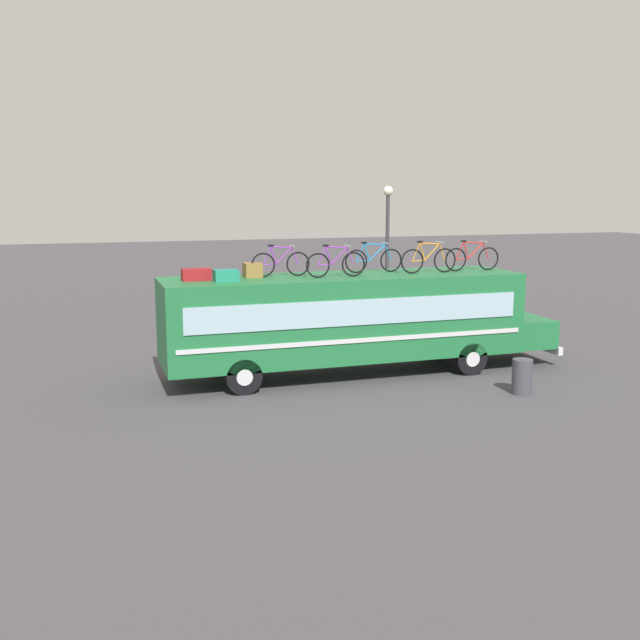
{
  "coord_description": "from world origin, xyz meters",
  "views": [
    {
      "loc": [
        -6.99,
        -19.05,
        5.14
      ],
      "look_at": [
        -0.71,
        0.0,
        1.62
      ],
      "focal_mm": 40.99,
      "sensor_mm": 36.0,
      "label": 1
    }
  ],
  "objects": [
    {
      "name": "ground_plane",
      "position": [
        0.0,
        0.0,
        0.0
      ],
      "size": [
        120.0,
        120.0,
        0.0
      ],
      "primitive_type": "plane",
      "color": "#423F44"
    },
    {
      "name": "bus",
      "position": [
        0.24,
        0.0,
        1.65
      ],
      "size": [
        11.59,
        2.58,
        2.85
      ],
      "color": "#1E6B38",
      "rests_on": "ground"
    },
    {
      "name": "luggage_bag_1",
      "position": [
        -4.1,
        0.09,
        3.01
      ],
      "size": [
        0.76,
        0.41,
        0.31
      ],
      "primitive_type": "cube",
      "color": "maroon",
      "rests_on": "bus"
    },
    {
      "name": "luggage_bag_2",
      "position": [
        -3.39,
        -0.28,
        3.0
      ],
      "size": [
        0.62,
        0.47,
        0.3
      ],
      "primitive_type": "cube",
      "color": "#1E7F66",
      "rests_on": "bus"
    },
    {
      "name": "luggage_bag_3",
      "position": [
        -2.53,
        0.37,
        3.05
      ],
      "size": [
        0.46,
        0.53,
        0.39
      ],
      "primitive_type": "cube",
      "color": "olive",
      "rests_on": "bus"
    },
    {
      "name": "rooftop_bicycle_1",
      "position": [
        -1.75,
        0.29,
        3.22
      ],
      "size": [
        1.66,
        0.44,
        0.89
      ],
      "color": "black",
      "rests_on": "bus"
    },
    {
      "name": "rooftop_bicycle_2",
      "position": [
        -0.37,
        -0.35,
        3.23
      ],
      "size": [
        1.7,
        0.44,
        0.9
      ],
      "color": "black",
      "rests_on": "bus"
    },
    {
      "name": "rooftop_bicycle_3",
      "position": [
        1.06,
        0.43,
        3.23
      ],
      "size": [
        1.76,
        0.44,
        0.9
      ],
      "color": "black",
      "rests_on": "bus"
    },
    {
      "name": "rooftop_bicycle_4",
      "position": [
        2.51,
        -0.19,
        3.24
      ],
      "size": [
        1.74,
        0.44,
        0.93
      ],
      "color": "black",
      "rests_on": "bus"
    },
    {
      "name": "rooftop_bicycle_5",
      "position": [
        4.01,
        -0.03,
        3.23
      ],
      "size": [
        1.78,
        0.44,
        0.91
      ],
      "color": "black",
      "rests_on": "bus"
    },
    {
      "name": "trash_bin",
      "position": [
        3.68,
        -3.34,
        0.46
      ],
      "size": [
        0.51,
        0.51,
        0.92
      ],
      "primitive_type": "cylinder",
      "color": "#3F3F47",
      "rests_on": "ground"
    },
    {
      "name": "street_lamp",
      "position": [
        3.72,
        5.57,
        3.38
      ],
      "size": [
        0.36,
        0.36,
        5.37
      ],
      "color": "#38383D",
      "rests_on": "ground"
    }
  ]
}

